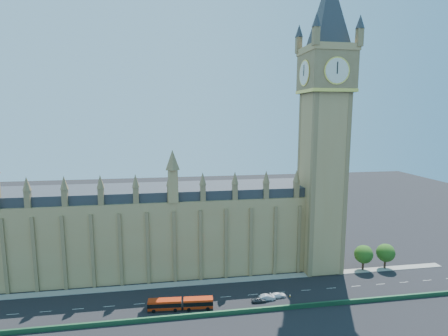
{
  "coord_description": "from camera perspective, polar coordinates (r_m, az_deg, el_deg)",
  "views": [
    {
      "loc": [
        -11.08,
        -91.44,
        50.99
      ],
      "look_at": [
        5.1,
        10.0,
        35.57
      ],
      "focal_mm": 28.0,
      "sensor_mm": 36.0,
      "label": 1
    }
  ],
  "objects": [
    {
      "name": "ground",
      "position": [
        105.28,
        -2.01,
        -20.44
      ],
      "size": [
        400.0,
        400.0,
        0.0
      ],
      "primitive_type": "plane",
      "color": "black",
      "rests_on": "ground"
    },
    {
      "name": "palace_westminster",
      "position": [
        120.17,
        -15.48,
        -9.78
      ],
      "size": [
        120.0,
        20.0,
        28.0
      ],
      "color": "tan",
      "rests_on": "ground"
    },
    {
      "name": "elizabeth_tower",
      "position": [
        116.35,
        16.14,
        9.96
      ],
      "size": [
        20.59,
        20.59,
        105.0
      ],
      "color": "tan",
      "rests_on": "ground"
    },
    {
      "name": "bridge_parapet",
      "position": [
        97.25,
        -1.3,
        -22.67
      ],
      "size": [
        160.0,
        0.6,
        1.2
      ],
      "primitive_type": "cube",
      "color": "#1E4C2D",
      "rests_on": "ground"
    },
    {
      "name": "kerb_north",
      "position": [
        113.59,
        -2.63,
        -18.1
      ],
      "size": [
        160.0,
        3.0,
        0.16
      ],
      "primitive_type": "cube",
      "color": "gray",
      "rests_on": "ground"
    },
    {
      "name": "tree_east_near",
      "position": [
        127.94,
        21.9,
        -12.86
      ],
      "size": [
        6.0,
        6.0,
        8.5
      ],
      "color": "#382619",
      "rests_on": "ground"
    },
    {
      "name": "tree_east_far",
      "position": [
        132.09,
        24.95,
        -12.37
      ],
      "size": [
        6.0,
        6.0,
        8.5
      ],
      "color": "#382619",
      "rests_on": "ground"
    },
    {
      "name": "red_bus",
      "position": [
        100.04,
        -7.1,
        -21.16
      ],
      "size": [
        17.29,
        3.84,
        2.92
      ],
      "rotation": [
        0.0,
        0.0,
        -0.07
      ],
      "color": "#AF280B",
      "rests_on": "ground"
    },
    {
      "name": "car_grey",
      "position": [
        103.35,
        5.71,
        -20.63
      ],
      "size": [
        4.05,
        1.72,
        1.36
      ],
      "primitive_type": "imported",
      "rotation": [
        0.0,
        0.0,
        1.54
      ],
      "color": "#3A3D41",
      "rests_on": "ground"
    },
    {
      "name": "car_silver",
      "position": [
        104.63,
        7.03,
        -20.22
      ],
      "size": [
        4.73,
        1.82,
        1.54
      ],
      "primitive_type": "imported",
      "rotation": [
        0.0,
        0.0,
        1.61
      ],
      "color": "#B8BAC0",
      "rests_on": "ground"
    },
    {
      "name": "car_white",
      "position": [
        106.3,
        8.82,
        -19.82
      ],
      "size": [
        4.78,
        2.35,
        1.34
      ],
      "primitive_type": "imported",
      "rotation": [
        0.0,
        0.0,
        1.68
      ],
      "color": "white",
      "rests_on": "ground"
    },
    {
      "name": "cone_a",
      "position": [
        106.58,
        9.48,
        -19.98
      ],
      "size": [
        0.48,
        0.48,
        0.63
      ],
      "rotation": [
        0.0,
        0.0,
        -0.26
      ],
      "color": "black",
      "rests_on": "ground"
    },
    {
      "name": "cone_b",
      "position": [
        106.11,
        7.7,
        -20.08
      ],
      "size": [
        0.43,
        0.43,
        0.62
      ],
      "rotation": [
        0.0,
        0.0,
        0.11
      ],
      "color": "black",
      "rests_on": "ground"
    },
    {
      "name": "cone_c",
      "position": [
        106.42,
        6.06,
        -19.91
      ],
      "size": [
        0.61,
        0.61,
        0.77
      ],
      "rotation": [
        0.0,
        0.0,
        0.34
      ],
      "color": "black",
      "rests_on": "ground"
    },
    {
      "name": "cone_d",
      "position": [
        107.28,
        10.74,
        -19.78
      ],
      "size": [
        0.6,
        0.6,
        0.74
      ],
      "rotation": [
        0.0,
        0.0,
        -0.35
      ],
      "color": "black",
      "rests_on": "ground"
    }
  ]
}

